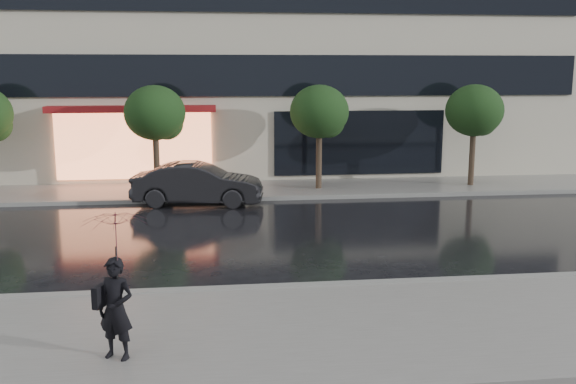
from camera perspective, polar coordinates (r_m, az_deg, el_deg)
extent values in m
plane|color=black|center=(14.33, -2.57, -7.55)|extent=(120.00, 120.00, 0.00)
cube|color=slate|center=(11.27, -1.31, -12.42)|extent=(60.00, 4.50, 0.12)
cube|color=slate|center=(24.25, -4.37, 0.18)|extent=(60.00, 3.50, 0.12)
cube|color=gray|center=(13.36, -2.25, -8.60)|extent=(60.00, 0.25, 0.14)
cube|color=gray|center=(22.53, -4.18, -0.61)|extent=(60.00, 0.25, 0.14)
cube|color=black|center=(25.53, -4.68, 10.28)|extent=(28.00, 0.12, 1.60)
cube|color=#FF8C59|center=(25.83, -13.51, 4.02)|extent=(6.00, 0.10, 2.60)
cube|color=maroon|center=(25.38, -13.73, 7.18)|extent=(6.40, 0.70, 0.25)
cube|color=black|center=(26.36, 6.37, 4.38)|extent=(7.00, 0.10, 2.60)
cylinder|color=#33261C|center=(23.90, -11.59, 2.36)|extent=(0.22, 0.22, 2.20)
ellipsoid|color=#193213|center=(23.70, -11.76, 6.91)|extent=(2.20, 2.20, 1.98)
sphere|color=#193213|center=(23.90, -10.73, 6.01)|extent=(1.20, 1.20, 1.20)
cylinder|color=#33261C|center=(24.14, 2.76, 2.65)|extent=(0.22, 0.22, 2.20)
ellipsoid|color=#193213|center=(23.95, 2.80, 7.16)|extent=(2.20, 2.20, 1.98)
sphere|color=#193213|center=(24.24, 3.65, 6.24)|extent=(1.20, 1.20, 1.20)
cylinder|color=#33261C|center=(25.82, 16.02, 2.77)|extent=(0.22, 0.22, 2.20)
ellipsoid|color=#193213|center=(25.64, 16.24, 6.98)|extent=(2.20, 2.20, 1.98)
sphere|color=#193213|center=(26.00, 16.84, 6.11)|extent=(1.20, 1.20, 1.20)
imported|color=black|center=(21.91, -8.02, 0.72)|extent=(4.52, 2.10, 1.44)
imported|color=black|center=(10.28, -15.05, -9.99)|extent=(0.69, 0.59, 1.60)
imported|color=#380A18|center=(9.93, -15.09, -4.17)|extent=(1.28, 1.29, 0.88)
cylinder|color=black|center=(10.07, -14.96, -6.90)|extent=(0.02, 0.02, 0.80)
cube|color=black|center=(10.30, -16.38, -8.89)|extent=(0.22, 0.32, 0.34)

